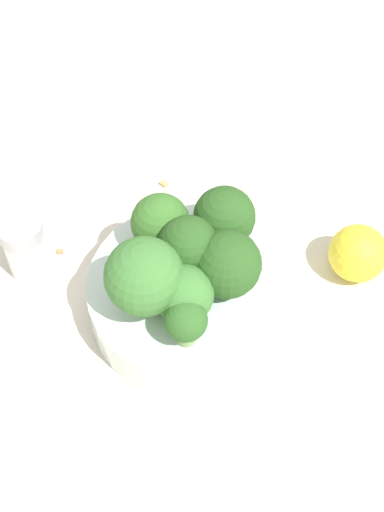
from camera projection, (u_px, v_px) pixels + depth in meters
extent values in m
plane|color=beige|center=(192.00, 309.00, 0.59)|extent=(3.00, 3.00, 0.00)
cylinder|color=silver|center=(192.00, 296.00, 0.58)|extent=(0.17, 0.17, 0.04)
cylinder|color=#8EB770|center=(161.00, 237.00, 0.57)|extent=(0.02, 0.02, 0.02)
sphere|color=#386B28|center=(160.00, 223.00, 0.56)|extent=(0.05, 0.05, 0.05)
cylinder|color=#7A9E5B|center=(184.00, 307.00, 0.54)|extent=(0.02, 0.02, 0.02)
sphere|color=#3D7533|center=(184.00, 294.00, 0.52)|extent=(0.05, 0.05, 0.05)
cylinder|color=#84AD66|center=(226.00, 279.00, 0.55)|extent=(0.02, 0.02, 0.02)
sphere|color=#28511E|center=(227.00, 264.00, 0.53)|extent=(0.05, 0.05, 0.05)
cylinder|color=#8EB770|center=(190.00, 262.00, 0.55)|extent=(0.02, 0.02, 0.03)
sphere|color=#28511E|center=(190.00, 244.00, 0.54)|extent=(0.05, 0.05, 0.05)
cylinder|color=#7A9E5B|center=(186.00, 332.00, 0.52)|extent=(0.02, 0.02, 0.02)
sphere|color=#2D5B23|center=(186.00, 320.00, 0.51)|extent=(0.03, 0.03, 0.03)
cylinder|color=#84AD66|center=(223.00, 233.00, 0.58)|extent=(0.02, 0.02, 0.02)
sphere|color=#28511E|center=(224.00, 217.00, 0.56)|extent=(0.05, 0.05, 0.05)
cylinder|color=#84AD66|center=(146.00, 296.00, 0.54)|extent=(0.02, 0.02, 0.03)
sphere|color=#3D7533|center=(144.00, 276.00, 0.51)|extent=(0.06, 0.06, 0.06)
cylinder|color=silver|center=(27.00, 252.00, 0.60)|extent=(0.03, 0.03, 0.05)
cylinder|color=#B7B7BC|center=(20.00, 230.00, 0.57)|extent=(0.04, 0.04, 0.01)
sphere|color=yellow|center=(358.00, 253.00, 0.60)|extent=(0.05, 0.05, 0.05)
cube|color=#AD7F4C|center=(60.00, 251.00, 0.63)|extent=(0.01, 0.01, 0.01)
cube|color=tan|center=(164.00, 183.00, 0.67)|extent=(0.01, 0.01, 0.01)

